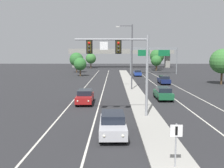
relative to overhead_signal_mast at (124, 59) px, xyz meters
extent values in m
cube|color=#9E9B93|center=(2.14, 5.25, -5.22)|extent=(2.40, 110.00, 0.15)
cube|color=silver|center=(-2.56, 12.25, -5.29)|extent=(0.14, 100.00, 0.01)
cube|color=silver|center=(6.84, 12.25, -5.29)|extent=(0.14, 100.00, 0.01)
cube|color=silver|center=(-5.86, 12.25, -5.29)|extent=(0.14, 100.00, 0.01)
cube|color=silver|center=(10.14, 12.25, -5.29)|extent=(0.14, 100.00, 0.01)
cylinder|color=gray|center=(2.03, 0.01, -1.55)|extent=(0.24, 0.24, 7.20)
cylinder|color=gray|center=(-1.14, 0.01, 1.65)|extent=(6.34, 0.16, 0.16)
cube|color=black|center=(-0.51, 0.05, 1.00)|extent=(0.56, 0.06, 1.20)
cube|color=#38330F|center=(-0.51, 0.01, 1.00)|extent=(0.32, 0.32, 1.00)
sphere|color=red|center=(-0.51, -0.16, 1.32)|extent=(0.22, 0.22, 0.22)
sphere|color=#282828|center=(-0.51, -0.16, 1.00)|extent=(0.22, 0.22, 0.22)
sphere|color=#282828|center=(-0.51, -0.16, 0.68)|extent=(0.22, 0.22, 0.22)
cube|color=black|center=(-3.05, 0.05, 1.00)|extent=(0.56, 0.06, 1.20)
cube|color=#38330F|center=(-3.05, 0.01, 1.00)|extent=(0.32, 0.32, 1.00)
sphere|color=red|center=(-3.05, -0.16, 1.32)|extent=(0.22, 0.22, 0.22)
sphere|color=#282828|center=(-3.05, -0.16, 1.00)|extent=(0.22, 0.22, 0.22)
sphere|color=#282828|center=(-3.05, -0.16, 0.68)|extent=(0.22, 0.22, 0.22)
cube|color=white|center=(-1.78, -0.01, 1.10)|extent=(0.70, 0.04, 0.70)
cylinder|color=gray|center=(2.13, -9.94, -4.05)|extent=(0.08, 0.08, 2.20)
cube|color=white|center=(2.13, -9.97, -3.30)|extent=(0.60, 0.03, 0.60)
cube|color=black|center=(2.13, -9.99, -3.30)|extent=(0.12, 0.01, 0.44)
cylinder|color=#4C4C51|center=(1.92, 16.48, -0.15)|extent=(0.20, 0.20, 10.00)
cylinder|color=#4C4C51|center=(0.82, 16.48, 4.65)|extent=(2.20, 0.12, 0.12)
cube|color=#B7B7B2|center=(-0.28, 16.48, 4.50)|extent=(0.56, 0.28, 0.20)
cube|color=#B7B7BC|center=(-0.98, -4.88, -4.63)|extent=(1.90, 4.44, 0.70)
cube|color=black|center=(-0.98, -4.66, -4.00)|extent=(1.64, 2.41, 0.56)
sphere|color=#EAE5C6|center=(-0.35, -7.05, -4.58)|extent=(0.18, 0.18, 0.18)
sphere|color=#EAE5C6|center=(-1.51, -7.07, -4.58)|extent=(0.18, 0.18, 0.18)
cylinder|color=black|center=(-0.15, -6.36, -4.98)|extent=(0.23, 0.64, 0.64)
cylinder|color=black|center=(-1.75, -6.40, -4.98)|extent=(0.23, 0.64, 0.64)
cylinder|color=black|center=(-0.21, -3.36, -4.98)|extent=(0.23, 0.64, 0.64)
cylinder|color=black|center=(-1.81, -3.40, -4.98)|extent=(0.23, 0.64, 0.64)
cube|color=maroon|center=(-4.22, 6.10, -4.63)|extent=(1.90, 4.44, 0.70)
cube|color=black|center=(-4.23, 6.32, -4.00)|extent=(1.64, 2.41, 0.56)
sphere|color=#EAE5C6|center=(-3.60, 3.94, -4.58)|extent=(0.18, 0.18, 0.18)
sphere|color=#EAE5C6|center=(-4.75, 3.91, -4.58)|extent=(0.18, 0.18, 0.18)
cylinder|color=black|center=(-3.39, 4.62, -4.98)|extent=(0.23, 0.64, 0.64)
cylinder|color=black|center=(-4.99, 4.58, -4.98)|extent=(0.23, 0.64, 0.64)
cylinder|color=black|center=(-3.46, 7.62, -4.98)|extent=(0.23, 0.64, 0.64)
cylinder|color=black|center=(-5.06, 7.58, -4.98)|extent=(0.23, 0.64, 0.64)
cube|color=#195633|center=(5.28, 8.71, -4.63)|extent=(1.81, 4.40, 0.70)
cube|color=black|center=(5.28, 8.49, -4.00)|extent=(1.59, 2.38, 0.56)
sphere|color=#EAE5C6|center=(4.71, 10.89, -4.58)|extent=(0.18, 0.18, 0.18)
sphere|color=#EAE5C6|center=(5.86, 10.89, -4.58)|extent=(0.18, 0.18, 0.18)
cylinder|color=black|center=(4.49, 10.21, -4.98)|extent=(0.22, 0.64, 0.64)
cylinder|color=black|center=(6.09, 10.21, -4.98)|extent=(0.22, 0.64, 0.64)
cylinder|color=black|center=(4.48, 7.21, -4.98)|extent=(0.22, 0.64, 0.64)
cylinder|color=black|center=(6.08, 7.21, -4.98)|extent=(0.22, 0.64, 0.64)
cube|color=#141E4C|center=(8.60, 24.32, -4.63)|extent=(1.84, 4.42, 0.70)
cube|color=black|center=(8.59, 24.10, -4.00)|extent=(1.61, 2.39, 0.56)
sphere|color=#EAE5C6|center=(8.04, 26.51, -4.58)|extent=(0.18, 0.18, 0.18)
sphere|color=#EAE5C6|center=(9.19, 26.50, -4.58)|extent=(0.18, 0.18, 0.18)
cylinder|color=black|center=(7.81, 25.83, -4.98)|extent=(0.23, 0.64, 0.64)
cylinder|color=black|center=(9.41, 25.81, -4.98)|extent=(0.23, 0.64, 0.64)
cylinder|color=black|center=(7.78, 22.83, -4.98)|extent=(0.23, 0.64, 0.64)
cylinder|color=black|center=(9.38, 22.81, -4.98)|extent=(0.23, 0.64, 0.64)
cube|color=navy|center=(5.18, 40.78, -4.63)|extent=(1.83, 4.41, 0.70)
cube|color=black|center=(5.18, 40.56, -4.00)|extent=(1.60, 2.39, 0.56)
sphere|color=#EAE5C6|center=(4.62, 42.96, -4.58)|extent=(0.18, 0.18, 0.18)
sphere|color=#EAE5C6|center=(5.77, 42.95, -4.58)|extent=(0.18, 0.18, 0.18)
cylinder|color=black|center=(4.39, 42.28, -4.98)|extent=(0.22, 0.64, 0.64)
cylinder|color=black|center=(5.99, 42.27, -4.98)|extent=(0.22, 0.64, 0.64)
cylinder|color=black|center=(4.37, 39.28, -4.98)|extent=(0.22, 0.64, 0.64)
cylinder|color=black|center=(5.97, 39.27, -4.98)|extent=(0.22, 0.64, 0.64)
cylinder|color=gray|center=(3.84, 47.27, -1.55)|extent=(0.28, 0.28, 7.50)
cylinder|color=gray|center=(16.84, 47.27, -1.55)|extent=(0.28, 0.28, 7.50)
cube|color=gray|center=(10.34, 47.27, 1.80)|extent=(13.00, 0.36, 0.70)
cube|color=#0F6033|center=(7.48, 47.07, 0.60)|extent=(3.20, 0.08, 1.70)
cube|color=#0F6033|center=(13.20, 47.07, 0.60)|extent=(3.20, 0.08, 1.70)
cube|color=gray|center=(2.14, 79.83, 0.90)|extent=(42.40, 6.40, 1.10)
cube|color=gray|center=(2.14, 76.83, 1.90)|extent=(42.40, 0.36, 0.90)
cube|color=gray|center=(-17.06, 79.83, -2.47)|extent=(1.80, 2.40, 5.65)
cube|color=gray|center=(21.34, 79.83, -2.47)|extent=(1.80, 2.40, 5.65)
cylinder|color=#4C3823|center=(-12.15, 52.31, -4.15)|extent=(0.36, 0.36, 2.29)
sphere|color=#2D6B2D|center=(-12.15, 52.31, -1.34)|extent=(4.18, 4.18, 4.18)
cylinder|color=#4C3823|center=(-9.81, 73.73, -4.19)|extent=(0.36, 0.36, 2.21)
sphere|color=#387533|center=(-9.81, 73.73, -1.47)|extent=(4.04, 4.04, 4.04)
cylinder|color=#4C3823|center=(-9.44, 40.43, -4.40)|extent=(0.36, 0.36, 1.79)
sphere|color=#2D6B2D|center=(-9.44, 40.43, -2.20)|extent=(3.27, 3.27, 3.27)
cylinder|color=#4C3823|center=(13.36, 60.22, -4.32)|extent=(0.36, 0.36, 1.95)
sphere|color=#2D6B2D|center=(13.36, 60.22, -1.93)|extent=(3.56, 3.56, 3.56)
cylinder|color=#4C3823|center=(19.21, 23.77, -4.05)|extent=(0.36, 0.36, 2.50)
sphere|color=#387533|center=(19.21, 23.77, -0.97)|extent=(4.57, 4.57, 4.57)
cylinder|color=#4C3823|center=(14.71, 66.49, -3.91)|extent=(0.36, 0.36, 2.78)
sphere|color=#2D6B2D|center=(14.71, 66.49, -0.49)|extent=(5.08, 5.08, 5.08)
camera|label=1|loc=(-0.93, -21.42, 0.43)|focal=39.00mm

